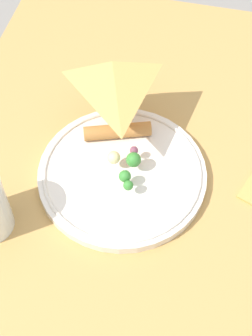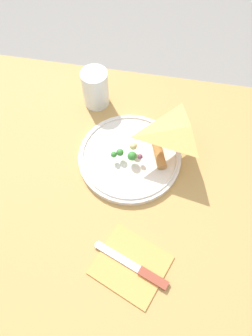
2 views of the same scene
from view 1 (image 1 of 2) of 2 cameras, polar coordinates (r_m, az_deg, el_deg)
name	(u,v)px [view 1 (image 1 of 2)]	position (r m, az deg, el deg)	size (l,w,h in m)	color
dining_table	(165,254)	(0.89, 4.39, -9.53)	(1.06, 0.81, 0.73)	tan
plate_pizza	(122,171)	(0.82, -0.44, -0.39)	(0.27, 0.27, 0.05)	silver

